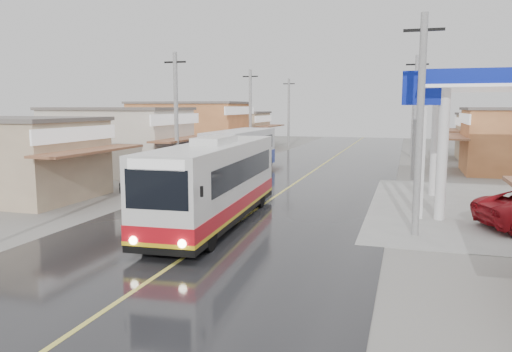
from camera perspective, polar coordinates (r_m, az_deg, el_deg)
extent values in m
plane|color=slate|center=(20.59, -2.26, -5.38)|extent=(120.00, 120.00, 0.00)
cube|color=black|center=(34.87, 5.87, 0.10)|extent=(12.00, 90.00, 0.02)
cube|color=#D8CC4C|center=(34.87, 5.87, 0.12)|extent=(0.15, 90.00, 0.01)
cylinder|color=white|center=(28.02, 19.78, 3.40)|extent=(0.44, 0.44, 5.50)
cylinder|color=white|center=(22.05, 20.51, 2.26)|extent=(0.44, 0.44, 5.50)
cube|color=white|center=(21.99, 18.46, 2.99)|extent=(0.25, 0.25, 6.00)
cube|color=#0B1C99|center=(21.94, 18.75, 9.51)|extent=(1.80, 0.30, 1.40)
cube|color=silver|center=(20.22, -4.67, -0.15)|extent=(2.98, 11.27, 2.74)
cube|color=black|center=(20.48, -4.62, -4.21)|extent=(3.00, 11.29, 0.28)
cube|color=red|center=(20.38, -4.64, -2.94)|extent=(3.02, 11.31, 0.51)
cube|color=gold|center=(20.44, -4.63, -3.78)|extent=(3.04, 11.32, 0.13)
cube|color=black|center=(20.62, -4.28, 0.85)|extent=(2.88, 8.95, 0.93)
cube|color=black|center=(15.07, -11.25, -1.53)|extent=(2.03, 0.24, 1.21)
cube|color=black|center=(25.44, -0.80, 2.43)|extent=(2.03, 0.24, 1.02)
cube|color=white|center=(14.97, -11.32, 1.27)|extent=(1.83, 0.23, 0.33)
cube|color=silver|center=(20.06, -4.72, 4.12)|extent=(1.28, 2.85, 0.28)
cylinder|color=black|center=(17.29, -11.90, -6.32)|extent=(0.39, 1.04, 1.02)
cylinder|color=black|center=(16.54, -5.51, -6.83)|extent=(0.39, 1.04, 1.02)
cylinder|color=black|center=(24.06, -4.30, -2.16)|extent=(0.39, 1.04, 1.02)
cylinder|color=black|center=(23.53, 0.40, -2.37)|extent=(0.39, 1.04, 1.02)
sphere|color=#FFF2CC|center=(15.69, -13.84, -7.15)|extent=(0.28, 0.28, 0.26)
sphere|color=#FFF2CC|center=(15.04, -8.44, -7.65)|extent=(0.28, 0.28, 0.26)
cube|color=black|center=(15.89, -15.17, -1.35)|extent=(0.08, 0.08, 0.33)
cube|color=black|center=(14.82, -6.23, -1.77)|extent=(0.08, 0.08, 0.33)
cube|color=silver|center=(34.83, -1.77, 3.13)|extent=(2.50, 9.29, 2.58)
cube|color=navy|center=(34.91, -1.77, 1.69)|extent=(2.54, 9.33, 1.03)
cube|color=black|center=(34.80, -1.77, 3.72)|extent=(2.53, 7.74, 0.93)
cube|color=black|center=(30.49, -4.53, 3.11)|extent=(2.18, 0.12, 1.14)
cylinder|color=black|center=(32.28, -5.51, 0.41)|extent=(0.31, 1.03, 1.03)
cylinder|color=black|center=(31.50, -1.75, 0.26)|extent=(0.31, 1.03, 1.03)
cylinder|color=black|center=(38.42, -1.77, 1.65)|extent=(0.31, 1.03, 1.03)
cylinder|color=black|center=(37.77, 1.44, 1.54)|extent=(0.31, 1.03, 1.03)
imported|color=black|center=(30.02, -3.72, -0.15)|extent=(1.08, 2.11, 1.05)
imported|color=#226630|center=(29.71, -3.89, 1.24)|extent=(0.71, 0.54, 1.76)
cube|color=#26262D|center=(29.72, -13.48, 0.20)|extent=(1.77, 2.10, 1.16)
cube|color=brown|center=(29.64, -13.52, 1.40)|extent=(1.83, 2.16, 0.09)
cylinder|color=black|center=(29.27, -14.81, -1.12)|extent=(0.36, 0.56, 0.54)
cylinder|color=black|center=(30.50, -14.47, -0.75)|extent=(0.36, 0.56, 0.54)
cylinder|color=black|center=(28.94, -12.59, -1.14)|extent=(0.31, 0.54, 0.54)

